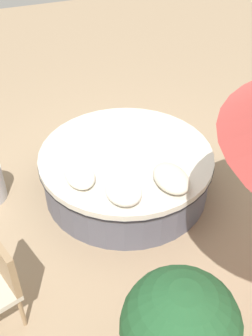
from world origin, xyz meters
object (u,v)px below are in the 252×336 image
object	(u,v)px
planter	(179,333)
throw_pillow_1	(123,190)
round_bed	(126,171)
throw_pillow_2	(171,178)
throw_pillow_0	(80,175)

from	to	relation	value
planter	throw_pillow_1	bearing A→B (deg)	-6.81
round_bed	throw_pillow_2	distance (m)	0.85
throw_pillow_2	throw_pillow_1	bearing A→B (deg)	90.69
round_bed	throw_pillow_0	xyz separation A→B (m)	(-0.29, 0.68, 0.37)
round_bed	throw_pillow_2	xyz separation A→B (m)	(-0.72, -0.26, 0.38)
round_bed	throw_pillow_0	size ratio (longest dim) A/B	4.38
throw_pillow_0	throw_pillow_2	xyz separation A→B (m)	(-0.44, -0.93, 0.00)
throw_pillow_2	planter	size ratio (longest dim) A/B	0.43
round_bed	throw_pillow_1	xyz separation A→B (m)	(-0.73, 0.32, 0.40)
throw_pillow_2	round_bed	bearing A→B (deg)	19.62
throw_pillow_0	planter	xyz separation A→B (m)	(-2.12, -0.16, 0.05)
throw_pillow_1	planter	size ratio (longest dim) A/B	0.38
throw_pillow_0	planter	world-z (taller)	planter
round_bed	throw_pillow_0	world-z (taller)	throw_pillow_0
throw_pillow_0	throw_pillow_1	bearing A→B (deg)	-141.13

